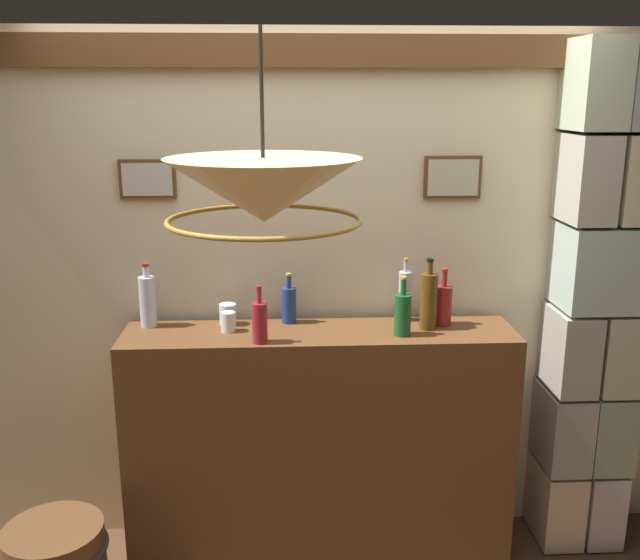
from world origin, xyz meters
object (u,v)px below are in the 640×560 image
object	(u,v)px
liquor_bottle_scotch	(148,301)
liquor_bottle_mezcal	(429,300)
liquor_bottle_sherry	(405,295)
glass_tumbler_highball	(228,314)
liquor_bottle_amaro	(443,304)
pendant_lamp	(264,193)
glass_tumbler_rocks	(228,322)
liquor_bottle_whiskey	(260,322)
liquor_bottle_rye	(403,314)
liquor_bottle_gin	(289,304)

from	to	relation	value
liquor_bottle_scotch	liquor_bottle_mezcal	world-z (taller)	liquor_bottle_mezcal
liquor_bottle_sherry	liquor_bottle_scotch	bearing A→B (deg)	-178.63
liquor_bottle_mezcal	glass_tumbler_highball	size ratio (longest dim) A/B	3.36
liquor_bottle_amaro	pendant_lamp	bearing A→B (deg)	-131.31
liquor_bottle_sherry	pendant_lamp	world-z (taller)	pendant_lamp
liquor_bottle_sherry	glass_tumbler_rocks	size ratio (longest dim) A/B	3.34
liquor_bottle_whiskey	glass_tumbler_highball	world-z (taller)	liquor_bottle_whiskey
glass_tumbler_highball	pendant_lamp	size ratio (longest dim) A/B	0.16
liquor_bottle_scotch	pendant_lamp	world-z (taller)	pendant_lamp
liquor_bottle_rye	liquor_bottle_mezcal	distance (m)	0.16
liquor_bottle_amaro	liquor_bottle_whiskey	size ratio (longest dim) A/B	1.06
liquor_bottle_scotch	pendant_lamp	xyz separation A→B (m)	(0.56, -0.94, 0.62)
liquor_bottle_mezcal	liquor_bottle_gin	bearing A→B (deg)	169.00
liquor_bottle_scotch	liquor_bottle_mezcal	xyz separation A→B (m)	(1.27, -0.10, 0.01)
liquor_bottle_scotch	liquor_bottle_gin	world-z (taller)	liquor_bottle_scotch
liquor_bottle_whiskey	glass_tumbler_highball	xyz separation A→B (m)	(-0.16, 0.26, -0.04)
liquor_bottle_sherry	pendant_lamp	xyz separation A→B (m)	(-0.62, -0.97, 0.62)
pendant_lamp	liquor_bottle_scotch	bearing A→B (deg)	120.83
liquor_bottle_whiskey	glass_tumbler_highball	distance (m)	0.30
glass_tumbler_rocks	glass_tumbler_highball	distance (m)	0.10
liquor_bottle_scotch	liquor_bottle_rye	bearing A→B (deg)	-9.14
liquor_bottle_amaro	liquor_bottle_sherry	size ratio (longest dim) A/B	0.89
liquor_bottle_sherry	pendant_lamp	bearing A→B (deg)	-122.55
liquor_bottle_rye	glass_tumbler_highball	bearing A→B (deg)	166.30
liquor_bottle_amaro	liquor_bottle_gin	size ratio (longest dim) A/B	1.13
liquor_bottle_sherry	liquor_bottle_rye	bearing A→B (deg)	-101.86
pendant_lamp	liquor_bottle_amaro	bearing A→B (deg)	48.69
liquor_bottle_amaro	glass_tumbler_rocks	distance (m)	0.98
glass_tumbler_rocks	glass_tumbler_highball	size ratio (longest dim) A/B	0.92
liquor_bottle_gin	pendant_lamp	bearing A→B (deg)	-94.70
liquor_bottle_whiskey	liquor_bottle_rye	bearing A→B (deg)	6.03
liquor_bottle_scotch	glass_tumbler_highball	xyz separation A→B (m)	(0.36, 0.01, -0.07)
liquor_bottle_scotch	liquor_bottle_sherry	bearing A→B (deg)	1.37
liquor_bottle_amaro	glass_tumbler_rocks	bearing A→B (deg)	-177.43
liquor_bottle_whiskey	liquor_bottle_amaro	bearing A→B (deg)	13.46
liquor_bottle_scotch	liquor_bottle_amaro	bearing A→B (deg)	-2.11
liquor_bottle_whiskey	pendant_lamp	xyz separation A→B (m)	(0.05, -0.69, 0.64)
liquor_bottle_rye	liquor_bottle_sherry	xyz separation A→B (m)	(0.04, 0.21, 0.02)
liquor_bottle_mezcal	glass_tumbler_rocks	xyz separation A→B (m)	(-0.90, 0.01, -0.09)
liquor_bottle_amaro	liquor_bottle_scotch	distance (m)	1.35
liquor_bottle_sherry	liquor_bottle_whiskey	distance (m)	0.72
liquor_bottle_mezcal	glass_tumbler_rocks	world-z (taller)	liquor_bottle_mezcal
liquor_bottle_rye	liquor_bottle_gin	bearing A→B (deg)	157.69
liquor_bottle_sherry	pendant_lamp	distance (m)	1.30
liquor_bottle_whiskey	liquor_bottle_sherry	bearing A→B (deg)	22.56
liquor_bottle_gin	glass_tumbler_rocks	distance (m)	0.30
liquor_bottle_rye	liquor_bottle_whiskey	xyz separation A→B (m)	(-0.62, -0.07, -0.01)
liquor_bottle_scotch	glass_tumbler_highball	world-z (taller)	liquor_bottle_scotch
liquor_bottle_rye	pendant_lamp	xyz separation A→B (m)	(-0.57, -0.76, 0.64)
liquor_bottle_whiskey	liquor_bottle_mezcal	bearing A→B (deg)	11.10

